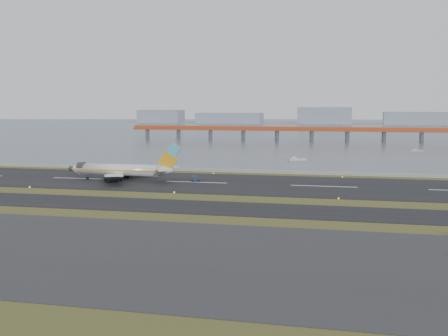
% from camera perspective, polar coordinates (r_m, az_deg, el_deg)
% --- Properties ---
extents(ground, '(1000.00, 1000.00, 0.00)m').
position_cam_1_polar(ground, '(150.13, -5.97, -3.00)').
color(ground, '#364619').
rests_on(ground, ground).
extents(apron_strip, '(1000.00, 50.00, 0.10)m').
position_cam_1_polar(apron_strip, '(100.82, -16.30, -7.84)').
color(apron_strip, '#2E2E30').
rests_on(apron_strip, ground).
extents(taxiway_strip, '(1000.00, 18.00, 0.10)m').
position_cam_1_polar(taxiway_strip, '(139.01, -7.59, -3.75)').
color(taxiway_strip, black).
rests_on(taxiway_strip, ground).
extents(runway_strip, '(1000.00, 45.00, 0.10)m').
position_cam_1_polar(runway_strip, '(178.43, -2.83, -1.46)').
color(runway_strip, black).
rests_on(runway_strip, ground).
extents(seawall, '(1000.00, 2.50, 1.00)m').
position_cam_1_polar(seawall, '(207.16, -0.56, -0.24)').
color(seawall, gray).
rests_on(seawall, ground).
extents(bay_water, '(1400.00, 800.00, 1.30)m').
position_cam_1_polar(bay_water, '(602.43, 8.46, 3.99)').
color(bay_water, '#414F5E').
rests_on(bay_water, ground).
extents(red_pier, '(260.00, 5.00, 10.20)m').
position_cam_1_polar(red_pier, '(391.39, 8.90, 3.80)').
color(red_pier, '#B2421E').
rests_on(red_pier, ground).
extents(far_shoreline, '(1400.00, 80.00, 60.50)m').
position_cam_1_polar(far_shoreline, '(761.00, 10.48, 4.90)').
color(far_shoreline, '#8A93A3').
rests_on(far_shoreline, ground).
extents(airliner, '(38.52, 32.89, 12.80)m').
position_cam_1_polar(airliner, '(185.28, -10.27, -0.20)').
color(airliner, silver).
rests_on(airliner, ground).
extents(pushback_tug, '(3.17, 2.24, 1.85)m').
position_cam_1_polar(pushback_tug, '(180.11, -2.92, -1.12)').
color(pushback_tug, '#16273D').
rests_on(pushback_tug, ground).
extents(workboat_near, '(8.02, 5.44, 1.87)m').
position_cam_1_polar(workboat_near, '(250.81, 7.38, 0.89)').
color(workboat_near, silver).
rests_on(workboat_near, ground).
extents(workboat_far, '(6.28, 3.01, 1.47)m').
position_cam_1_polar(workboat_far, '(316.06, 19.02, 1.69)').
color(workboat_far, silver).
rests_on(workboat_far, ground).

